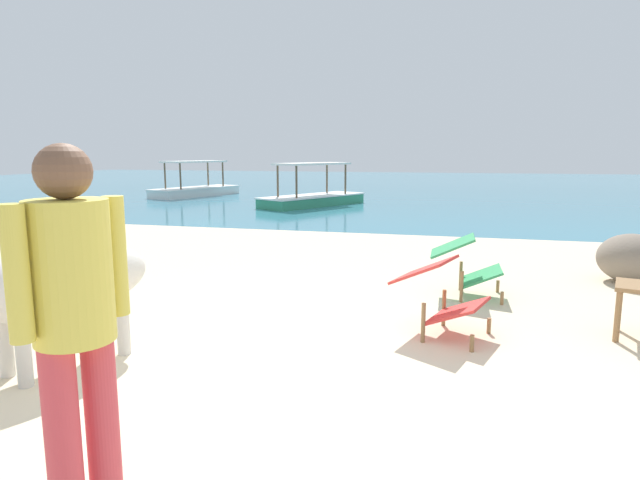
{
  "coord_description": "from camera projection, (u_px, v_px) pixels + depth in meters",
  "views": [
    {
      "loc": [
        1.14,
        -3.32,
        1.62
      ],
      "look_at": [
        -0.5,
        3.0,
        0.55
      ],
      "focal_mm": 30.05,
      "sensor_mm": 36.0,
      "label": 1
    }
  ],
  "objects": [
    {
      "name": "sand_beach",
      "position": [
        281.0,
        386.0,
        3.71
      ],
      "size": [
        18.0,
        14.0,
        0.04
      ],
      "primitive_type": "cube",
      "color": "beige",
      "rests_on": "ground"
    },
    {
      "name": "water_surface",
      "position": [
        433.0,
        188.0,
        24.73
      ],
      "size": [
        60.0,
        36.0,
        0.03
      ],
      "primitive_type": "cube",
      "color": "teal",
      "rests_on": "ground"
    },
    {
      "name": "cow",
      "position": [
        56.0,
        283.0,
        3.9
      ],
      "size": [
        1.01,
        1.72,
        0.98
      ],
      "rotation": [
        0.0,
        0.0,
        4.31
      ],
      "color": "beige",
      "rests_on": "sand_beach"
    },
    {
      "name": "deck_chair_near",
      "position": [
        467.0,
        262.0,
        5.89
      ],
      "size": [
        0.78,
        0.56,
        0.68
      ],
      "rotation": [
        0.0,
        0.0,
        0.02
      ],
      "color": "olive",
      "rests_on": "sand_beach"
    },
    {
      "name": "deck_chair_far",
      "position": [
        441.0,
        292.0,
        4.64
      ],
      "size": [
        0.89,
        0.74,
        0.68
      ],
      "rotation": [
        0.0,
        0.0,
        5.98
      ],
      "color": "olive",
      "rests_on": "sand_beach"
    },
    {
      "name": "person_standing",
      "position": [
        74.0,
        310.0,
        2.18
      ],
      "size": [
        0.32,
        0.49,
        1.62
      ],
      "rotation": [
        0.0,
        0.0,
        2.8
      ],
      "color": "#CC3D47",
      "rests_on": "sand_beach"
    },
    {
      "name": "shore_rock_medium",
      "position": [
        632.0,
        258.0,
        6.53
      ],
      "size": [
        1.13,
        1.13,
        0.6
      ],
      "primitive_type": "ellipsoid",
      "rotation": [
        0.0,
        0.0,
        2.24
      ],
      "color": "gray",
      "rests_on": "sand_beach"
    },
    {
      "name": "boat_green",
      "position": [
        313.0,
        197.0,
        16.19
      ],
      "size": [
        2.74,
        3.79,
        1.29
      ],
      "rotation": [
        0.0,
        0.0,
        1.08
      ],
      "color": "#338E66",
      "rests_on": "water_surface"
    },
    {
      "name": "boat_white",
      "position": [
        195.0,
        188.0,
        19.78
      ],
      "size": [
        2.21,
        3.85,
        1.29
      ],
      "rotation": [
        0.0,
        0.0,
        1.26
      ],
      "color": "white",
      "rests_on": "water_surface"
    }
  ]
}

